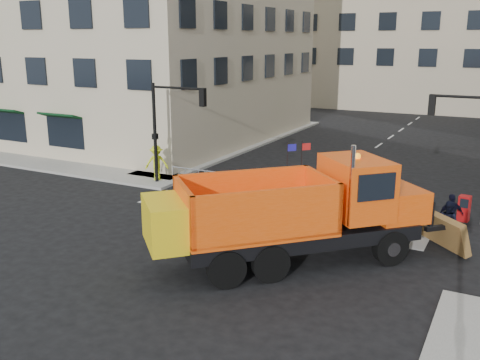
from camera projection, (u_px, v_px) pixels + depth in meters
The scene contains 10 objects.
ground at pixel (215, 260), 18.86m from camera, with size 120.00×120.00×0.00m, color black.
sidewalk_back at pixel (302, 197), 26.12m from camera, with size 64.00×5.00×0.15m, color gray.
traffic_light_left at pixel (155, 135), 28.19m from camera, with size 0.18×0.18×5.40m, color black.
crowd_barriers at pixel (281, 191), 25.56m from camera, with size 12.60×0.60×1.10m, color #9EA0A5, non-canonical shape.
plow_truck at pixel (292, 210), 18.20m from camera, with size 9.89×9.93×4.30m.
cop_a at pixel (428, 213), 21.43m from camera, with size 0.59×0.39×1.62m, color black.
cop_b at pixel (447, 222), 20.22m from camera, with size 0.82×0.64×1.70m, color black.
cop_c at pixel (451, 215), 21.09m from camera, with size 1.00×0.41×1.70m, color black.
worker at pixel (157, 163), 28.92m from camera, with size 1.23×0.71×1.90m, color #D1E11A.
newspaper_box at pixel (464, 208), 22.38m from camera, with size 0.45×0.40×1.10m, color #9E0C0E.
Camera 1 is at (8.94, -15.09, 7.53)m, focal length 40.00 mm.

